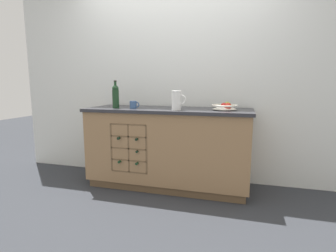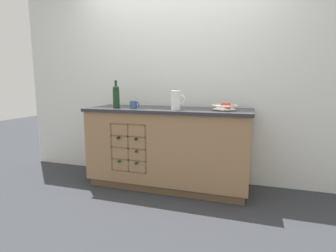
# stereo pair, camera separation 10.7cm
# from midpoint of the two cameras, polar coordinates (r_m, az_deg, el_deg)

# --- Properties ---
(ground_plane) EXTENTS (14.00, 14.00, 0.00)m
(ground_plane) POSITION_cam_midpoint_polar(r_m,az_deg,el_deg) (3.17, 0.99, -12.82)
(ground_plane) COLOR #2D3035
(back_wall) EXTENTS (4.40, 0.06, 2.55)m
(back_wall) POSITION_cam_midpoint_polar(r_m,az_deg,el_deg) (3.30, 2.95, 10.64)
(back_wall) COLOR silver
(back_wall) RESTS_ON ground_plane
(kitchen_island) EXTENTS (1.86, 0.65, 0.91)m
(kitchen_island) POSITION_cam_midpoint_polar(r_m,az_deg,el_deg) (3.03, 0.91, -4.65)
(kitchen_island) COLOR brown
(kitchen_island) RESTS_ON ground_plane
(fruit_bowl) EXTENTS (0.28, 0.28, 0.08)m
(fruit_bowl) POSITION_cam_midpoint_polar(r_m,az_deg,el_deg) (2.82, 13.34, 4.14)
(fruit_bowl) COLOR silver
(fruit_bowl) RESTS_ON kitchen_island
(white_pitcher) EXTENTS (0.15, 0.10, 0.20)m
(white_pitcher) POSITION_cam_midpoint_polar(r_m,az_deg,el_deg) (2.75, 2.87, 5.67)
(white_pitcher) COLOR white
(white_pitcher) RESTS_ON kitchen_island
(ceramic_mug) EXTENTS (0.11, 0.08, 0.08)m
(ceramic_mug) POSITION_cam_midpoint_polar(r_m,az_deg,el_deg) (2.98, -6.47, 4.64)
(ceramic_mug) COLOR #385684
(ceramic_mug) RESTS_ON kitchen_island
(standing_wine_bottle) EXTENTS (0.08, 0.08, 0.31)m
(standing_wine_bottle) POSITION_cam_midpoint_polar(r_m,az_deg,el_deg) (3.07, -10.24, 6.50)
(standing_wine_bottle) COLOR #19381E
(standing_wine_bottle) RESTS_ON kitchen_island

